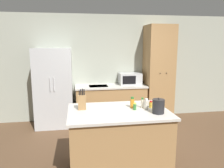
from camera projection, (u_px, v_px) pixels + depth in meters
name	position (u px, v px, depth m)	size (l,w,h in m)	color
ground_plane	(129.00, 164.00, 3.49)	(14.00, 14.00, 0.00)	brown
wall_back	(108.00, 68.00, 5.51)	(7.20, 0.06, 2.60)	#9EA393
refrigerator	(54.00, 88.00, 5.02)	(0.84, 0.71, 1.80)	#B7BABC
back_counter	(111.00, 103.00, 5.35)	(1.71, 0.64, 0.90)	#9E7547
pantry_cabinet	(158.00, 73.00, 5.41)	(0.65, 0.63, 2.34)	#9E7547
kitchen_island	(118.00, 140.00, 3.26)	(1.46, 0.99, 0.94)	#9E7547
microwave	(130.00, 79.00, 5.41)	(0.53, 0.38, 0.28)	#B2B5B7
knife_block	(82.00, 102.00, 3.19)	(0.12, 0.07, 0.31)	#9E7547
spice_bottle_tall_dark	(151.00, 104.00, 3.30)	(0.06, 0.06, 0.11)	gold
spice_bottle_short_red	(142.00, 103.00, 3.29)	(0.04, 0.04, 0.16)	beige
spice_bottle_amber_oil	(132.00, 103.00, 3.30)	(0.06, 0.06, 0.17)	orange
spice_bottle_green_herb	(135.00, 106.00, 3.20)	(0.05, 0.05, 0.11)	#337033
spice_bottle_pale_salt	(146.00, 104.00, 3.23)	(0.06, 0.06, 0.16)	beige
kettle	(158.00, 106.00, 3.03)	(0.17, 0.17, 0.22)	#232326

